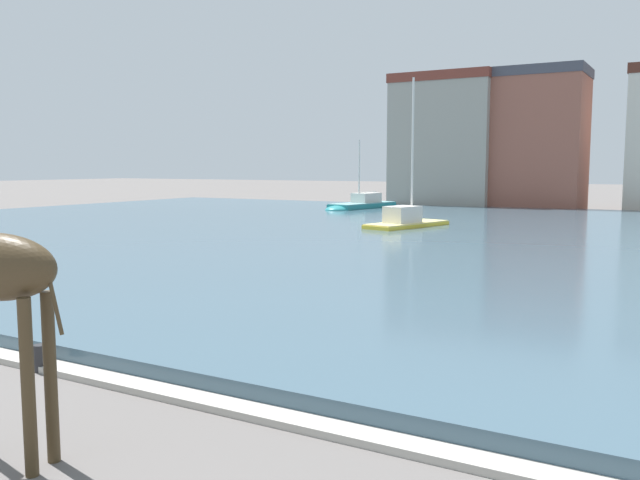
% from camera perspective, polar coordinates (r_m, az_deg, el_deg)
% --- Properties ---
extents(harbor_water, '(82.82, 47.76, 0.39)m').
position_cam_1_polar(harbor_water, '(32.92, 18.27, -0.20)').
color(harbor_water, '#3D5666').
rests_on(harbor_water, ground).
extents(quay_edge_coping, '(82.82, 0.50, 0.12)m').
position_cam_1_polar(quay_edge_coping, '(10.89, -9.02, -13.61)').
color(quay_edge_coping, '#ADA89E').
rests_on(quay_edge_coping, ground).
extents(sailboat_teal, '(3.29, 7.87, 5.83)m').
position_cam_1_polar(sailboat_teal, '(53.56, 3.34, 2.88)').
color(sailboat_teal, teal).
rests_on(sailboat_teal, ground).
extents(sailboat_yellow, '(3.34, 6.68, 8.61)m').
position_cam_1_polar(sailboat_yellow, '(37.82, 7.76, 1.38)').
color(sailboat_yellow, gold).
rests_on(sailboat_yellow, ground).
extents(mooring_bollard, '(0.24, 0.24, 0.50)m').
position_cam_1_polar(mooring_bollard, '(13.46, -22.80, -9.29)').
color(mooring_bollard, '#232326').
rests_on(mooring_bollard, ground).
extents(townhouse_wide_warehouse, '(9.04, 8.09, 11.78)m').
position_cam_1_polar(townhouse_wide_warehouse, '(61.78, 11.04, 8.21)').
color(townhouse_wide_warehouse, gray).
rests_on(townhouse_wide_warehouse, ground).
extents(townhouse_end_terrace, '(7.58, 6.20, 11.83)m').
position_cam_1_polar(townhouse_end_terrace, '(59.61, 18.15, 8.11)').
color(townhouse_end_terrace, '#8E5142').
rests_on(townhouse_end_terrace, ground).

